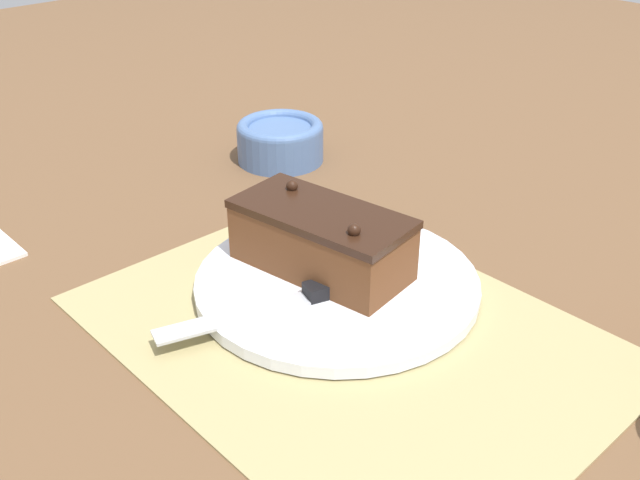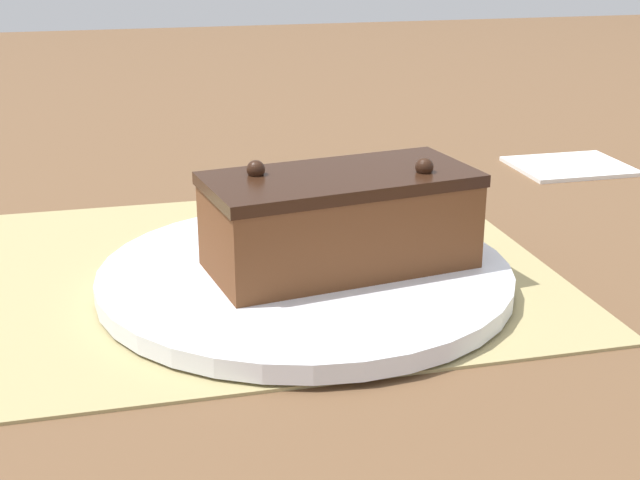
{
  "view_description": "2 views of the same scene",
  "coord_description": "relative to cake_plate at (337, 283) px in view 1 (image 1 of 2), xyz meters",
  "views": [
    {
      "loc": [
        -0.38,
        0.39,
        0.4
      ],
      "look_at": [
        0.05,
        -0.02,
        0.07
      ],
      "focal_mm": 42.0,
      "sensor_mm": 36.0,
      "label": 1
    },
    {
      "loc": [
        -0.07,
        -0.58,
        0.23
      ],
      "look_at": [
        0.06,
        -0.04,
        0.04
      ],
      "focal_mm": 50.0,
      "sensor_mm": 36.0,
      "label": 2
    }
  ],
  "objects": [
    {
      "name": "small_bowl",
      "position": [
        0.28,
        -0.17,
        0.02
      ],
      "size": [
        0.11,
        0.11,
        0.05
      ],
      "color": "#4C6B9E",
      "rests_on": "ground_plane"
    },
    {
      "name": "placemat_woven",
      "position": [
        -0.05,
        0.04,
        -0.01
      ],
      "size": [
        0.46,
        0.34,
        0.0
      ],
      "primitive_type": "cube",
      "color": "tan",
      "rests_on": "ground_plane"
    },
    {
      "name": "cake_plate",
      "position": [
        0.0,
        0.0,
        0.0
      ],
      "size": [
        0.27,
        0.27,
        0.01
      ],
      "color": "white",
      "rests_on": "placemat_woven"
    },
    {
      "name": "ground_plane",
      "position": [
        -0.05,
        0.04,
        -0.01
      ],
      "size": [
        3.0,
        3.0,
        0.0
      ],
      "primitive_type": "plane",
      "color": "brown"
    },
    {
      "name": "serving_knife",
      "position": [
        -0.01,
        0.05,
        0.01
      ],
      "size": [
        0.08,
        0.21,
        0.01
      ],
      "rotation": [
        0.0,
        0.0,
        5.98
      ],
      "color": "black",
      "rests_on": "cake_plate"
    },
    {
      "name": "chocolate_cake",
      "position": [
        0.02,
        -0.0,
        0.04
      ],
      "size": [
        0.18,
        0.11,
        0.07
      ],
      "rotation": [
        0.0,
        0.0,
        0.16
      ],
      "color": "brown",
      "rests_on": "cake_plate"
    }
  ]
}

